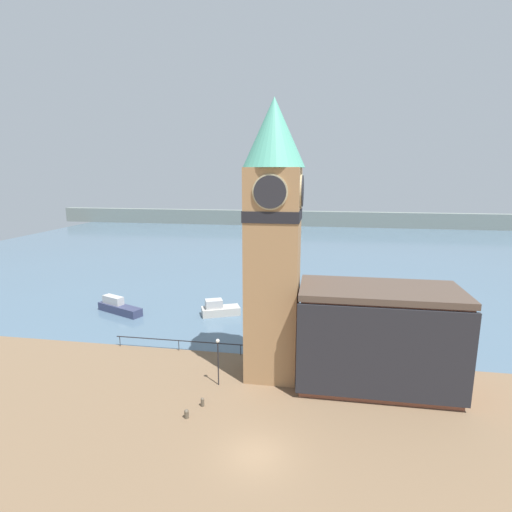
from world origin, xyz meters
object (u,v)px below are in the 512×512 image
Objects in this scene: boat_far at (118,307)px; mooring_bollard_near at (203,402)px; lamp_post at (218,353)px; mooring_bollard_far at (186,413)px; boat_near at (219,309)px; clock_tower at (273,236)px; pier_building at (378,338)px.

boat_far is 24.84m from mooring_bollard_near.
mooring_bollard_near is 0.17× the size of lamp_post.
mooring_bollard_far is at bearing -113.36° from mooring_bollard_near.
mooring_bollard_far is (3.13, -21.35, -0.38)m from boat_near.
lamp_post reaches higher than boat_far.
mooring_bollard_far is (-5.29, -7.56, -11.95)m from clock_tower.
boat_near is 12.90m from boat_far.
lamp_post is at bearing 83.04° from mooring_bollard_near.
lamp_post reaches higher than mooring_bollard_near.
boat_near is 0.75× the size of boat_far.
boat_far is (-21.26, 12.49, -11.56)m from clock_tower.
pier_building is at bearing -63.35° from boat_near.
boat_far reaches higher than mooring_bollard_near.
boat_far reaches higher than mooring_bollard_far.
boat_near is at bearing 121.41° from clock_tower.
mooring_bollard_near is (16.67, -18.41, -0.37)m from boat_far.
boat_far is 10.14× the size of mooring_bollard_far.
mooring_bollard_far is at bearing -105.02° from boat_near.
clock_tower is at bearing 55.02° from mooring_bollard_far.
clock_tower is 1.81× the size of pier_building.
clock_tower is 5.68× the size of lamp_post.
lamp_post is (0.40, 3.27, 2.46)m from mooring_bollard_near.
lamp_post is (-12.90, -2.08, -1.39)m from pier_building.
pier_building reaches higher than mooring_bollard_near.
lamp_post is at bearing -98.93° from boat_near.
pier_building is 32.88m from boat_far.
clock_tower is 14.08m from mooring_bollard_near.
boat_near is 7.34× the size of mooring_bollard_near.
boat_near is 17.12m from lamp_post.
clock_tower reaches higher than boat_far.
boat_near is at bearing 101.02° from mooring_bollard_near.
boat_near is 21.58m from mooring_bollard_far.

